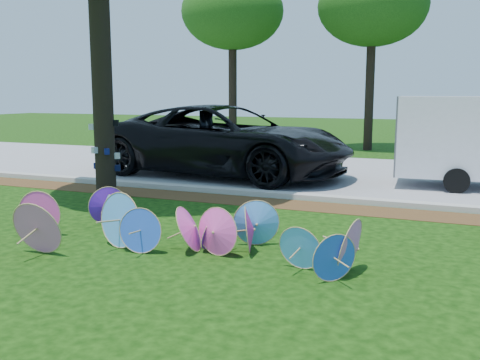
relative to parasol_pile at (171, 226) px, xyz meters
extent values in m
plane|color=black|center=(0.06, -0.64, -0.37)|extent=(90.00, 90.00, 0.00)
cube|color=#472D16|center=(0.06, 3.86, -0.36)|extent=(90.00, 1.00, 0.01)
cube|color=#B7B5AD|center=(0.06, 4.56, -0.31)|extent=(90.00, 0.30, 0.12)
cube|color=gray|center=(0.06, 8.71, -0.36)|extent=(90.00, 8.00, 0.01)
cylinder|color=black|center=(-3.26, 2.85, 2.75)|extent=(0.44, 0.44, 6.23)
cone|color=#611BBF|center=(0.51, 0.25, -0.08)|extent=(0.26, 0.57, 0.57)
cone|color=blue|center=(2.54, -0.42, -0.05)|extent=(0.54, 0.55, 0.64)
cone|color=#CD2692|center=(1.16, 0.31, -0.02)|extent=(0.41, 0.71, 0.71)
cone|color=#F949B2|center=(0.31, 0.09, 0.00)|extent=(0.57, 0.81, 0.71)
cone|color=#4CA2F6|center=(-1.57, 0.51, -0.05)|extent=(0.60, 0.59, 0.65)
cone|color=pink|center=(2.75, -0.08, 0.01)|extent=(0.37, 0.79, 0.77)
cone|color=#611BBF|center=(-1.82, 0.95, -0.02)|extent=(0.53, 0.65, 0.70)
cone|color=pink|center=(-1.67, -0.91, 0.05)|extent=(0.85, 0.39, 0.83)
cone|color=blue|center=(-0.35, -0.26, -0.03)|extent=(0.70, 0.25, 0.69)
cone|color=#4CA2F6|center=(2.06, -0.13, -0.06)|extent=(0.65, 0.31, 0.63)
cone|color=#F949B2|center=(0.75, -0.03, -0.01)|extent=(0.73, 0.32, 0.72)
cone|color=#4CA2F6|center=(1.12, 0.67, 0.00)|extent=(0.72, 0.44, 0.73)
cone|color=#4CA2F6|center=(-0.77, -0.12, 0.06)|extent=(0.89, 0.42, 0.87)
cone|color=#F949B2|center=(-2.44, -0.04, 0.01)|extent=(0.77, 0.29, 0.76)
imported|color=black|center=(-2.24, 7.07, 0.64)|extent=(7.55, 4.10, 2.01)
cube|color=silver|center=(3.87, 7.51, 0.91)|extent=(2.90, 1.93, 2.56)
cylinder|color=black|center=(-5.44, 15.11, 2.13)|extent=(0.36, 0.36, 5.00)
ellipsoid|color=#0F360C|center=(-5.44, 15.11, 5.43)|extent=(4.40, 4.40, 3.20)
cylinder|color=black|center=(0.39, 15.80, 2.13)|extent=(0.36, 0.36, 5.00)
ellipsoid|color=#0F360C|center=(0.39, 15.80, 5.43)|extent=(4.40, 4.40, 3.20)
camera|label=1|loc=(3.92, -6.80, 1.96)|focal=40.00mm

